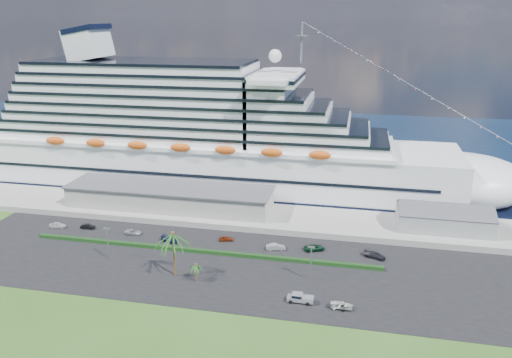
% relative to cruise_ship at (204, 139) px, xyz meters
% --- Properties ---
extents(ground, '(420.00, 420.00, 0.00)m').
position_rel_cruise_ship_xyz_m(ground, '(21.53, -64.00, -16.69)').
color(ground, '#31541C').
rests_on(ground, ground).
extents(asphalt_lot, '(140.00, 38.00, 0.12)m').
position_rel_cruise_ship_xyz_m(asphalt_lot, '(21.53, -53.00, -16.63)').
color(asphalt_lot, black).
rests_on(asphalt_lot, ground).
extents(wharf, '(240.00, 20.00, 1.80)m').
position_rel_cruise_ship_xyz_m(wharf, '(21.53, -24.00, -15.79)').
color(wharf, gray).
rests_on(wharf, ground).
extents(water, '(420.00, 160.00, 0.02)m').
position_rel_cruise_ship_xyz_m(water, '(21.53, 66.00, -16.68)').
color(water, black).
rests_on(water, ground).
extents(cruise_ship, '(191.00, 38.00, 54.00)m').
position_rel_cruise_ship_xyz_m(cruise_ship, '(0.00, 0.00, 0.00)').
color(cruise_ship, silver).
rests_on(cruise_ship, ground).
extents(terminal_building, '(61.00, 15.00, 6.30)m').
position_rel_cruise_ship_xyz_m(terminal_building, '(-3.47, -24.00, -11.68)').
color(terminal_building, gray).
rests_on(terminal_building, wharf).
extents(port_shed, '(24.00, 12.31, 7.37)m').
position_rel_cruise_ship_xyz_m(port_shed, '(73.53, -24.00, -12.30)').
color(port_shed, gray).
rests_on(port_shed, wharf).
extents(hedge, '(88.00, 1.10, 0.90)m').
position_rel_cruise_ship_xyz_m(hedge, '(13.53, -48.00, -16.12)').
color(hedge, black).
rests_on(hedge, asphalt_lot).
extents(lamp_post_left, '(1.60, 0.35, 8.27)m').
position_rel_cruise_ship_xyz_m(lamp_post_left, '(-6.47, -56.00, -11.35)').
color(lamp_post_left, gray).
rests_on(lamp_post_left, asphalt_lot).
extents(lamp_post_right, '(1.60, 0.35, 8.27)m').
position_rel_cruise_ship_xyz_m(lamp_post_right, '(41.53, -56.00, -11.35)').
color(lamp_post_right, gray).
rests_on(lamp_post_right, asphalt_lot).
extents(palm_tall, '(8.82, 8.82, 11.13)m').
position_rel_cruise_ship_xyz_m(palm_tall, '(11.53, -60.00, -7.49)').
color(palm_tall, '#47301E').
rests_on(palm_tall, ground).
extents(palm_short, '(3.53, 3.53, 4.56)m').
position_rel_cruise_ship_xyz_m(palm_short, '(17.03, -61.50, -13.03)').
color(palm_short, '#47301E').
rests_on(palm_short, ground).
extents(parked_car_0, '(4.78, 2.44, 1.56)m').
position_rel_cruise_ship_xyz_m(parked_car_0, '(-29.48, -41.54, -15.80)').
color(parked_car_0, silver).
rests_on(parked_car_0, asphalt_lot).
extents(parked_car_1, '(4.01, 1.61, 1.30)m').
position_rel_cruise_ship_xyz_m(parked_car_1, '(-21.10, -40.42, -15.93)').
color(parked_car_1, black).
rests_on(parked_car_1, asphalt_lot).
extents(parked_car_2, '(4.60, 2.37, 1.24)m').
position_rel_cruise_ship_xyz_m(parked_car_2, '(-7.34, -41.29, -15.95)').
color(parked_car_2, '#9FA3A8').
rests_on(parked_car_2, asphalt_lot).
extents(parked_car_3, '(5.36, 3.66, 1.44)m').
position_rel_cruise_ship_xyz_m(parked_car_3, '(3.97, -43.67, -15.85)').
color(parked_car_3, '#15154A').
rests_on(parked_car_3, asphalt_lot).
extents(parked_car_4, '(4.00, 2.34, 1.28)m').
position_rel_cruise_ship_xyz_m(parked_car_4, '(18.07, -40.13, -15.94)').
color(parked_car_4, maroon).
rests_on(parked_car_4, asphalt_lot).
extents(parked_car_5, '(5.06, 2.83, 1.58)m').
position_rel_cruise_ship_xyz_m(parked_car_5, '(31.54, -42.62, -15.78)').
color(parked_car_5, '#9A9CA0').
rests_on(parked_car_5, asphalt_lot).
extents(parked_car_6, '(5.66, 4.26, 1.43)m').
position_rel_cruise_ship_xyz_m(parked_car_6, '(41.02, -40.97, -15.86)').
color(parked_car_6, black).
rests_on(parked_car_6, asphalt_lot).
extents(parked_car_7, '(5.62, 3.89, 1.51)m').
position_rel_cruise_ship_xyz_m(parked_car_7, '(55.63, -42.07, -15.82)').
color(parked_car_7, '#232329').
rests_on(parked_car_7, asphalt_lot).
extents(pickup_truck, '(5.43, 2.17, 1.91)m').
position_rel_cruise_ship_xyz_m(pickup_truck, '(40.38, -65.19, -15.53)').
color(pickup_truck, black).
rests_on(pickup_truck, asphalt_lot).
extents(boat_trailer, '(5.28, 3.35, 1.53)m').
position_rel_cruise_ship_xyz_m(boat_trailer, '(48.81, -66.07, -15.56)').
color(boat_trailer, gray).
rests_on(boat_trailer, asphalt_lot).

